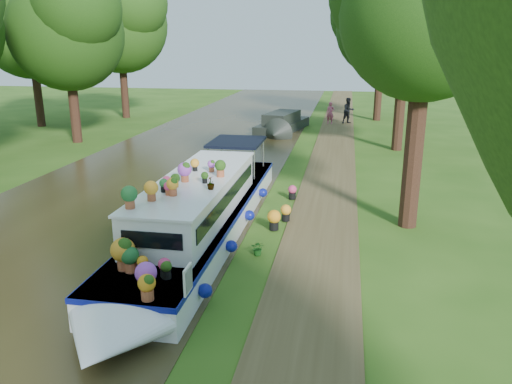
% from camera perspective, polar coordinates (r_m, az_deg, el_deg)
% --- Properties ---
extents(ground, '(100.00, 100.00, 0.00)m').
position_cam_1_polar(ground, '(13.51, 1.90, -7.25)').
color(ground, '#2B5114').
rests_on(ground, ground).
extents(canal_water, '(10.00, 100.00, 0.02)m').
position_cam_1_polar(canal_water, '(15.48, -20.74, -5.15)').
color(canal_water, '#2D2714').
rests_on(canal_water, ground).
extents(towpath, '(2.20, 100.00, 0.03)m').
position_cam_1_polar(towpath, '(13.40, 7.02, -7.51)').
color(towpath, '#4D4024').
rests_on(towpath, ground).
extents(plant_boat, '(2.29, 13.52, 2.22)m').
position_cam_1_polar(plant_boat, '(14.31, -6.60, -2.31)').
color(plant_boat, white).
rests_on(plant_boat, canal_water).
extents(tree_near_overhang, '(5.52, 5.28, 8.99)m').
position_cam_1_polar(tree_near_overhang, '(15.48, 18.91, 19.98)').
color(tree_near_overhang, black).
rests_on(tree_near_overhang, ground).
extents(tree_near_mid, '(6.90, 6.60, 9.40)m').
position_cam_1_polar(tree_near_mid, '(27.47, 16.77, 17.94)').
color(tree_near_mid, black).
rests_on(tree_near_mid, ground).
extents(tree_near_far, '(7.59, 7.26, 10.30)m').
position_cam_1_polar(tree_near_far, '(38.43, 14.31, 18.44)').
color(tree_near_far, black).
rests_on(tree_near_far, ground).
extents(tree_far_c, '(7.13, 6.82, 9.59)m').
position_cam_1_polar(tree_far_c, '(30.46, -20.88, 17.54)').
color(tree_far_c, black).
rests_on(tree_far_c, ground).
extents(tree_far_d, '(8.05, 7.70, 10.85)m').
position_cam_1_polar(tree_far_d, '(40.07, -15.35, 18.77)').
color(tree_far_d, black).
rests_on(tree_far_d, ground).
extents(tree_far_h, '(7.82, 7.48, 10.49)m').
position_cam_1_polar(tree_far_h, '(37.64, -24.51, 17.70)').
color(tree_far_h, black).
rests_on(tree_far_h, ground).
extents(second_boat, '(3.07, 6.83, 1.26)m').
position_cam_1_polar(second_boat, '(32.50, 2.97, 7.78)').
color(second_boat, black).
rests_on(second_boat, canal_water).
extents(pedestrian_pink, '(0.61, 0.45, 1.53)m').
position_cam_1_polar(pedestrian_pink, '(35.96, 8.48, 8.92)').
color(pedestrian_pink, '#CF556A').
rests_on(pedestrian_pink, towpath).
extents(pedestrian_dark, '(1.10, 1.03, 1.80)m').
position_cam_1_polar(pedestrian_dark, '(36.39, 10.53, 9.13)').
color(pedestrian_dark, black).
rests_on(pedestrian_dark, towpath).
extents(verge_plant, '(0.37, 0.32, 0.41)m').
position_cam_1_polar(verge_plant, '(13.43, 0.24, -6.44)').
color(verge_plant, '#1F5C1B').
rests_on(verge_plant, ground).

